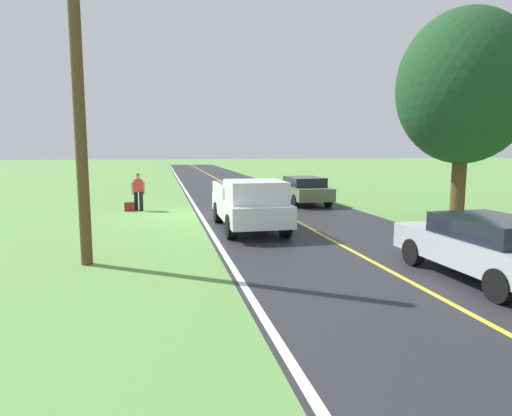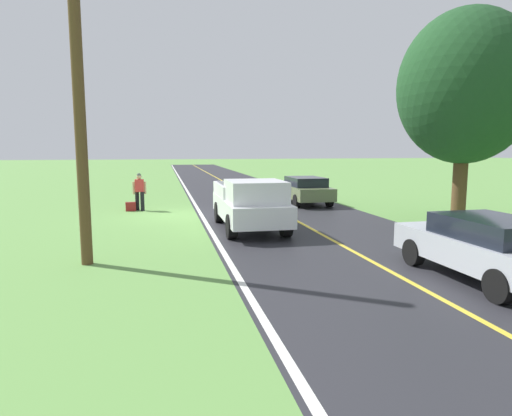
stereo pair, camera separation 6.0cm
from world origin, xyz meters
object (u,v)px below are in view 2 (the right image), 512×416
(hitchhiker_walking, at_px, (139,190))
(sedan_mid_oncoming, at_px, (487,246))
(utility_pole_roadside, at_px, (79,103))
(suitcase_carried, at_px, (131,207))
(pickup_truck_passing, at_px, (251,203))
(tree_far_side_near, at_px, (466,88))
(sedan_near_oncoming, at_px, (305,190))

(hitchhiker_walking, relative_size, sedan_mid_oncoming, 0.39)
(sedan_mid_oncoming, xyz_separation_m, utility_pole_roadside, (8.83, -3.22, 3.21))
(sedan_mid_oncoming, bearing_deg, suitcase_carried, -56.73)
(hitchhiker_walking, bearing_deg, utility_pole_roadside, 85.08)
(pickup_truck_passing, distance_m, sedan_mid_oncoming, 7.99)
(hitchhiker_walking, relative_size, tree_far_side_near, 0.22)
(suitcase_carried, height_order, pickup_truck_passing, pickup_truck_passing)
(suitcase_carried, distance_m, sedan_near_oncoming, 8.77)
(hitchhiker_walking, bearing_deg, tree_far_side_near, 152.88)
(hitchhiker_walking, relative_size, pickup_truck_passing, 0.32)
(tree_far_side_near, distance_m, sedan_mid_oncoming, 9.03)
(sedan_near_oncoming, height_order, sedan_mid_oncoming, same)
(hitchhiker_walking, distance_m, pickup_truck_passing, 7.24)
(hitchhiker_walking, distance_m, sedan_mid_oncoming, 15.21)
(sedan_near_oncoming, bearing_deg, tree_far_side_near, 119.11)
(pickup_truck_passing, relative_size, sedan_mid_oncoming, 1.22)
(sedan_mid_oncoming, bearing_deg, tree_far_side_near, -122.18)
(tree_far_side_near, bearing_deg, sedan_near_oncoming, -60.89)
(sedan_mid_oncoming, distance_m, utility_pole_roadside, 9.94)
(suitcase_carried, xyz_separation_m, utility_pole_roadside, (0.43, 9.59, 3.76))
(hitchhiker_walking, bearing_deg, suitcase_carried, 16.43)
(hitchhiker_walking, xyz_separation_m, pickup_truck_passing, (-4.10, 5.96, -0.01))
(suitcase_carried, bearing_deg, hitchhiker_walking, 100.86)
(tree_far_side_near, height_order, sedan_mid_oncoming, tree_far_side_near)
(suitcase_carried, distance_m, sedan_mid_oncoming, 15.34)
(tree_far_side_near, relative_size, utility_pole_roadside, 1.01)
(sedan_mid_oncoming, bearing_deg, pickup_truck_passing, -60.77)
(suitcase_carried, height_order, sedan_mid_oncoming, sedan_mid_oncoming)
(suitcase_carried, bearing_deg, utility_pole_roadside, -8.11)
(pickup_truck_passing, height_order, tree_far_side_near, tree_far_side_near)
(suitcase_carried, xyz_separation_m, tree_far_side_near, (-12.62, 6.13, 4.92))
(pickup_truck_passing, height_order, utility_pole_roadside, utility_pole_roadside)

